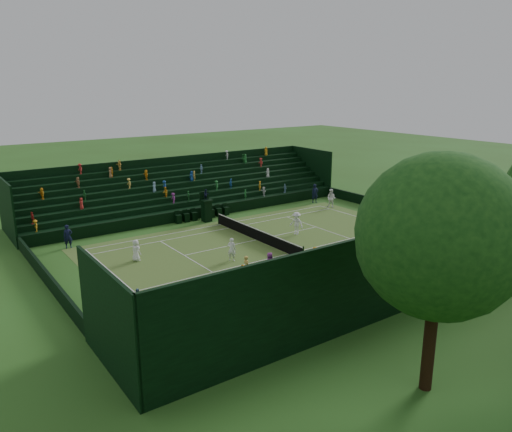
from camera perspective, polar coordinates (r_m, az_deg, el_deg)
The scene contains 17 objects.
ground at distance 39.88m, azimuth 0.00°, elevation -2.78°, with size 160.00×160.00×0.00m, color #2E561B.
court_surface at distance 39.88m, azimuth 0.00°, elevation -2.77°, with size 12.97×26.77×0.01m, color #367B29.
perimeter_wall_north at distance 50.26m, azimuth 14.97°, elevation 1.05°, with size 17.17×0.20×1.00m, color black.
perimeter_wall_south at distance 33.70m, azimuth -22.81°, elevation -6.51°, with size 17.17×0.20×1.00m, color black.
perimeter_wall_east at distance 33.52m, azimuth 8.42°, elevation -5.56°, with size 0.20×31.77×1.00m, color black.
perimeter_wall_west at distance 46.66m, azimuth -6.01°, elevation 0.43°, with size 0.20×31.77×1.00m, color black.
north_grandstand at distance 30.49m, azimuth 13.92°, elevation -5.87°, with size 6.60×32.00×4.90m.
south_grandstand at distance 50.01m, azimuth -8.40°, elevation 2.57°, with size 6.60×32.00×4.90m.
tennis_net at distance 39.72m, azimuth 0.00°, elevation -2.05°, with size 11.67×0.10×1.06m.
umpire_chair at distance 45.17m, azimuth -5.69°, elevation 0.96°, with size 0.95×0.95×2.98m.
courtside_chairs at distance 46.21m, azimuth -6.11°, elevation 0.17°, with size 0.51×5.48×1.10m.
player_near_west at distance 36.07m, azimuth -13.55°, elevation -3.85°, with size 0.77×0.50×1.57m, color white.
player_near_east at distance 35.13m, azimuth -2.80°, elevation -3.83°, with size 0.62×0.41×1.70m, color white.
player_far_west at distance 50.54m, azimuth 8.60°, elevation 2.00°, with size 0.92×0.72×1.89m, color white.
player_far_east at distance 41.25m, azimuth 4.63°, elevation -0.84°, with size 1.23×0.71×1.91m, color white.
line_judge_north at distance 52.48m, azimuth 6.76°, elevation 2.58°, with size 0.72×0.47×1.96m, color black.
line_judge_south at distance 40.40m, azimuth -20.70°, elevation -2.20°, with size 0.66×0.43×1.80m, color black.
Camera 1 is at (31.04, -21.88, 12.19)m, focal length 35.00 mm.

